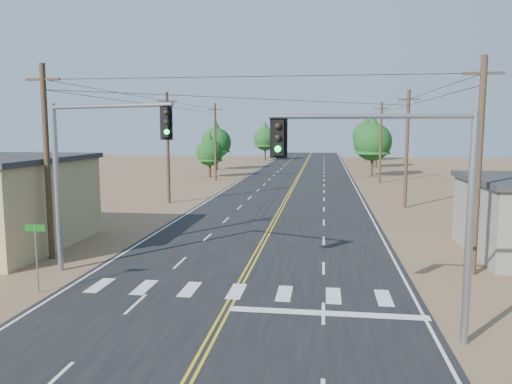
# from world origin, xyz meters

# --- Properties ---
(road) EXTENTS (15.00, 200.00, 0.02)m
(road) POSITION_xyz_m (0.00, 30.00, 0.01)
(road) COLOR black
(road) RESTS_ON ground
(utility_pole_left_near) EXTENTS (1.80, 0.30, 10.00)m
(utility_pole_left_near) POSITION_xyz_m (-10.50, 12.00, 5.12)
(utility_pole_left_near) COLOR #4C3826
(utility_pole_left_near) RESTS_ON ground
(utility_pole_left_mid) EXTENTS (1.80, 0.30, 10.00)m
(utility_pole_left_mid) POSITION_xyz_m (-10.50, 32.00, 5.12)
(utility_pole_left_mid) COLOR #4C3826
(utility_pole_left_mid) RESTS_ON ground
(utility_pole_left_far) EXTENTS (1.80, 0.30, 10.00)m
(utility_pole_left_far) POSITION_xyz_m (-10.50, 52.00, 5.12)
(utility_pole_left_far) COLOR #4C3826
(utility_pole_left_far) RESTS_ON ground
(utility_pole_right_near) EXTENTS (1.80, 0.30, 10.00)m
(utility_pole_right_near) POSITION_xyz_m (10.50, 12.00, 5.12)
(utility_pole_right_near) COLOR #4C3826
(utility_pole_right_near) RESTS_ON ground
(utility_pole_right_mid) EXTENTS (1.80, 0.30, 10.00)m
(utility_pole_right_mid) POSITION_xyz_m (10.50, 32.00, 5.12)
(utility_pole_right_mid) COLOR #4C3826
(utility_pole_right_mid) RESTS_ON ground
(utility_pole_right_far) EXTENTS (1.80, 0.30, 10.00)m
(utility_pole_right_far) POSITION_xyz_m (10.50, 52.00, 5.12)
(utility_pole_right_far) COLOR #4C3826
(utility_pole_right_far) RESTS_ON ground
(signal_mast_left) EXTENTS (6.60, 2.71, 7.93)m
(signal_mast_left) POSITION_xyz_m (-6.99, 9.28, 5.40)
(signal_mast_left) COLOR gray
(signal_mast_left) RESTS_ON ground
(signal_mast_right) EXTENTS (6.32, 0.49, 7.33)m
(signal_mast_right) POSITION_xyz_m (6.18, 3.97, 4.98)
(signal_mast_right) COLOR gray
(signal_mast_right) RESTS_ON ground
(street_sign) EXTENTS (0.85, 0.08, 2.88)m
(street_sign) POSITION_xyz_m (-8.12, 6.81, 1.93)
(street_sign) COLOR gray
(street_sign) RESTS_ON ground
(tree_left_near) EXTENTS (3.78, 3.78, 6.30)m
(tree_left_near) POSITION_xyz_m (-12.24, 56.23, 3.85)
(tree_left_near) COLOR #3F2D1E
(tree_left_near) RESTS_ON ground
(tree_left_mid) EXTENTS (4.87, 4.87, 8.12)m
(tree_left_mid) POSITION_xyz_m (-14.00, 68.72, 4.97)
(tree_left_mid) COLOR #3F2D1E
(tree_left_mid) RESTS_ON ground
(tree_left_far) EXTENTS (4.99, 4.99, 8.32)m
(tree_left_far) POSITION_xyz_m (-9.00, 94.93, 5.09)
(tree_left_far) COLOR #3F2D1E
(tree_left_far) RESTS_ON ground
(tree_right_near) EXTENTS (5.36, 5.36, 8.93)m
(tree_right_near) POSITION_xyz_m (10.30, 60.19, 5.46)
(tree_right_near) COLOR #3F2D1E
(tree_right_near) RESTS_ON ground
(tree_right_mid) EXTENTS (4.74, 4.74, 7.90)m
(tree_right_mid) POSITION_xyz_m (12.59, 77.66, 4.83)
(tree_right_mid) COLOR #3F2D1E
(tree_right_mid) RESTS_ON ground
(tree_right_far) EXTENTS (5.74, 5.74, 9.57)m
(tree_right_far) POSITION_xyz_m (12.42, 96.92, 5.85)
(tree_right_far) COLOR #3F2D1E
(tree_right_far) RESTS_ON ground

